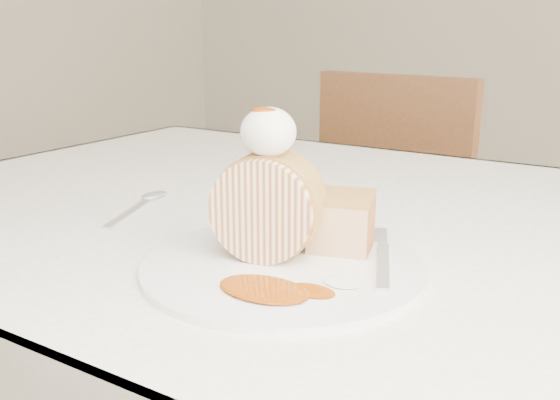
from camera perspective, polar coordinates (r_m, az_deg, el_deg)
The scene contains 10 objects.
table at distance 0.85m, azimuth 6.23°, elevation -7.13°, with size 1.40×0.90×0.75m.
chair_far at distance 1.70m, azimuth 11.61°, elevation -1.36°, with size 0.45×0.45×0.88m.
plate at distance 0.64m, azimuth 0.29°, elevation -6.03°, with size 0.29×0.29×0.01m, color white.
roulade_slice at distance 0.64m, azimuth -1.15°, elevation -0.59°, with size 0.11×0.11×0.06m, color beige.
cake_chunk at distance 0.67m, azimuth 5.63°, elevation -2.27°, with size 0.06×0.06×0.05m, color #A4783E.
whipped_cream at distance 0.62m, azimuth -1.07°, elevation 6.26°, with size 0.06×0.06×0.05m, color white.
caramel_drizzle at distance 0.61m, azimuth -1.41°, elevation 8.78°, with size 0.03×0.02×0.01m, color #8B3605.
caramel_pool at distance 0.57m, azimuth -1.50°, elevation -8.11°, with size 0.09×0.06×0.00m, color #8B3605, non-canonical shape.
fork at distance 0.63m, azimuth 9.41°, elevation -5.90°, with size 0.02×0.17×0.00m, color silver.
spoon at distance 0.84m, azimuth -13.65°, elevation -1.20°, with size 0.02×0.16×0.00m, color silver.
Camera 1 is at (0.34, -0.51, 0.99)m, focal length 40.00 mm.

